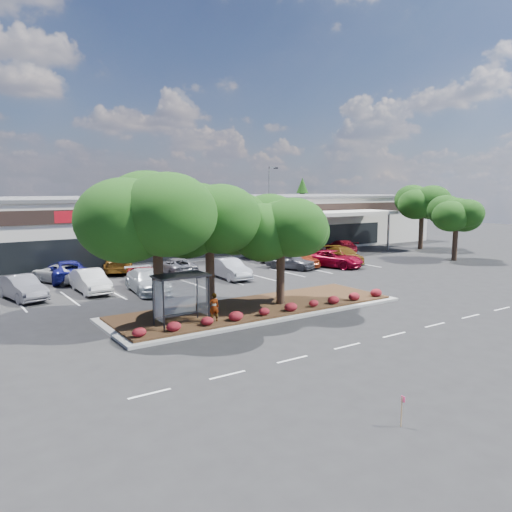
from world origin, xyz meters
TOP-DOWN VIEW (x-y plane):
  - ground at (0.00, 0.00)m, footprint 160.00×160.00m
  - retail_store at (0.06, 33.91)m, footprint 80.40×25.20m
  - landscape_island at (-2.00, 4.00)m, footprint 18.00×6.00m
  - lane_markings at (-0.14, 10.42)m, footprint 33.12×20.06m
  - shrub_row at (-2.00, 1.90)m, footprint 17.00×0.80m
  - bus_shelter at (-7.50, 2.95)m, footprint 2.75×1.55m
  - island_tree_west at (-8.00, 4.50)m, footprint 7.20×7.20m
  - island_tree_mid at (-4.50, 5.20)m, footprint 6.60×6.60m
  - island_tree_east at (-0.50, 3.70)m, footprint 5.80×5.80m
  - tree_east_near at (26.00, 10.00)m, footprint 5.60×5.60m
  - tree_east_far at (31.00, 18.00)m, footprint 6.40×6.40m
  - conifer_north_east at (34.00, 44.00)m, footprint 3.96×3.96m
  - person_waiting at (-5.83, 2.38)m, footprint 0.62×0.47m
  - light_pole at (15.64, 27.43)m, footprint 1.39×0.84m
  - survey_stake at (-6.56, -10.60)m, footprint 0.07×0.14m
  - car_0 at (-13.12, 14.86)m, footprint 2.64×5.04m
  - car_1 at (-8.77, 14.69)m, footprint 1.74×4.85m
  - car_2 at (-4.50, 15.43)m, footprint 1.69×4.18m
  - car_3 at (-5.47, 12.54)m, footprint 2.74×5.61m
  - car_4 at (1.99, 13.85)m, footprint 1.90×4.90m
  - car_5 at (8.96, 14.90)m, footprint 3.48×4.86m
  - car_6 at (10.68, 15.49)m, footprint 2.71×4.95m
  - car_7 at (13.00, 13.63)m, footprint 4.36×6.05m
  - car_8 at (15.75, 15.09)m, footprint 3.29×5.50m
  - car_9 at (-9.67, 19.89)m, footprint 4.20×5.65m
  - car_10 at (-8.99, 20.17)m, footprint 3.31×6.07m
  - car_11 at (-4.32, 22.00)m, footprint 4.18×6.15m
  - car_12 at (-0.62, 18.24)m, footprint 2.73×5.18m
  - car_14 at (10.59, 20.85)m, footprint 2.82×5.08m
  - car_15 at (9.75, 20.33)m, footprint 2.61×4.61m
  - car_16 at (14.35, 22.00)m, footprint 2.63×5.61m
  - car_17 at (20.72, 20.73)m, footprint 3.52×5.42m

SIDE VIEW (x-z plane):
  - ground at x=0.00m, z-range 0.00..0.00m
  - lane_markings at x=-0.14m, z-range 0.00..0.01m
  - landscape_island at x=-2.00m, z-range -0.01..0.25m
  - shrub_row at x=-2.00m, z-range 0.26..0.76m
  - survey_stake at x=-6.56m, z-range 0.14..1.10m
  - car_14 at x=10.59m, z-range 0.00..1.34m
  - car_12 at x=-0.62m, z-range 0.00..1.39m
  - car_2 at x=-4.50m, z-range 0.00..1.42m
  - car_9 at x=-9.67m, z-range 0.00..1.43m
  - car_17 at x=20.72m, z-range 0.00..1.46m
  - car_15 at x=9.75m, z-range 0.00..1.48m
  - car_8 at x=15.75m, z-range 0.00..1.49m
  - car_7 at x=13.00m, z-range 0.00..1.53m
  - car_5 at x=8.96m, z-range 0.00..1.54m
  - car_16 at x=14.35m, z-range 0.00..1.55m
  - car_3 at x=-5.47m, z-range 0.00..1.57m
  - car_0 at x=-13.12m, z-range 0.00..1.58m
  - car_1 at x=-8.77m, z-range 0.00..1.59m
  - car_4 at x=1.99m, z-range 0.00..1.59m
  - car_6 at x=10.68m, z-range 0.00..1.60m
  - car_10 at x=-8.99m, z-range 0.00..1.61m
  - car_11 at x=-4.32m, z-range 0.00..1.65m
  - person_waiting at x=-5.83m, z-range 0.26..1.79m
  - bus_shelter at x=-7.50m, z-range 1.01..3.60m
  - retail_store at x=0.06m, z-range 0.03..6.28m
  - tree_east_near at x=26.00m, z-range 0.00..6.51m
  - island_tree_east at x=-0.50m, z-range 0.26..6.76m
  - tree_east_far at x=31.00m, z-range 0.00..7.62m
  - island_tree_mid at x=-4.50m, z-range 0.26..7.58m
  - island_tree_west at x=-8.00m, z-range 0.26..8.15m
  - light_pole at x=15.64m, z-range -0.56..9.18m
  - conifer_north_east at x=34.00m, z-range 0.00..9.00m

